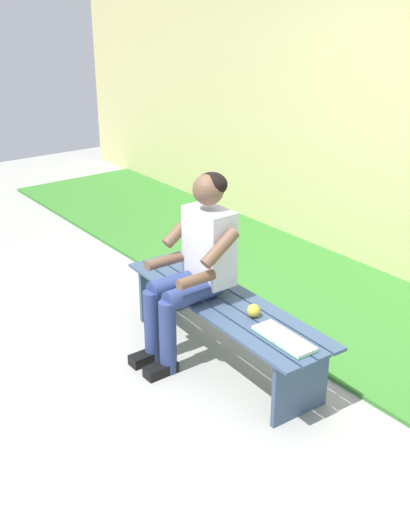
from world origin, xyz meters
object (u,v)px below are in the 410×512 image
Objects in this scene: apple at (254,311)px; bench_near at (223,314)px; book_open at (284,339)px; person_seated at (195,261)px.

bench_near is at bearing 1.61° from apple.
book_open is at bearing 171.01° from apple.
person_seated is at bearing 13.11° from apple.
person_seated reaches higher than bench_near.
apple is (-0.28, -0.01, 0.14)m from bench_near.
person_seated is 2.96× the size of book_open.
apple reaches higher than book_open.
book_open reaches higher than bench_near.
person_seated is 0.51m from apple.
bench_near is at bearing -1.40° from book_open.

